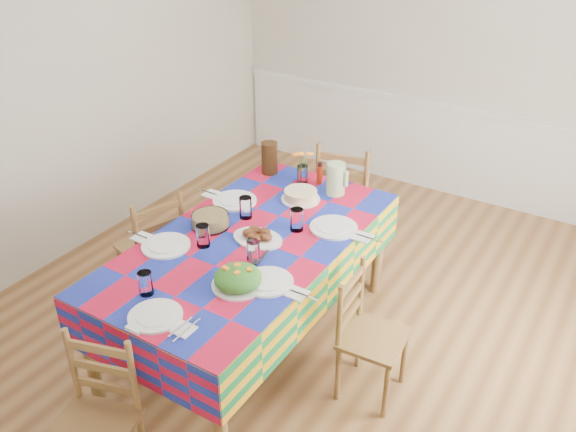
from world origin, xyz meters
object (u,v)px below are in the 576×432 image
object	(u,v)px
tea_pitcher	(269,158)
chair_near	(96,423)
green_pitcher	(336,179)
chair_left	(154,250)
meat_platter	(258,236)
chair_far	(346,199)
dining_table	(250,251)
chair_right	(368,336)

from	to	relation	value
tea_pitcher	chair_near	world-z (taller)	tea_pitcher
green_pitcher	chair_near	bearing A→B (deg)	-94.59
chair_left	green_pitcher	bearing A→B (deg)	148.23
meat_platter	chair_far	size ratio (longest dim) A/B	0.33
dining_table	meat_platter	size ratio (longest dim) A/B	6.30
tea_pitcher	chair_right	bearing A→B (deg)	-34.47
dining_table	chair_far	distance (m)	1.37
tea_pitcher	chair_right	xyz separation A→B (m)	(1.29, -0.89, -0.53)
green_pitcher	tea_pitcher	size ratio (longest dim) A/B	0.94
chair_right	chair_far	bearing A→B (deg)	28.50
chair_far	chair_left	distance (m)	1.62
chair_near	chair_right	bearing A→B (deg)	40.99
dining_table	chair_left	bearing A→B (deg)	-179.09
chair_near	green_pitcher	bearing A→B (deg)	69.23
dining_table	chair_right	bearing A→B (deg)	-0.17
meat_platter	chair_near	distance (m)	1.44
dining_table	chair_right	xyz separation A→B (m)	(0.86, -0.00, -0.31)
tea_pitcher	chair_left	xyz separation A→B (m)	(-0.43, -0.90, -0.49)
chair_right	tea_pitcher	bearing A→B (deg)	51.78
meat_platter	chair_left	size ratio (longest dim) A/B	0.36
meat_platter	tea_pitcher	size ratio (longest dim) A/B	1.35
meat_platter	chair_left	distance (m)	0.99
dining_table	tea_pitcher	bearing A→B (deg)	115.98
chair_left	chair_right	bearing A→B (deg)	108.53
tea_pitcher	chair_near	distance (m)	2.34
dining_table	tea_pitcher	xyz separation A→B (m)	(-0.43, 0.89, 0.22)
meat_platter	green_pitcher	distance (m)	0.84
meat_platter	chair_near	world-z (taller)	chair_near
green_pitcher	chair_near	size ratio (longest dim) A/B	0.26
chair_near	chair_far	bearing A→B (deg)	73.39
chair_left	chair_right	world-z (taller)	chair_left
tea_pitcher	dining_table	bearing A→B (deg)	-64.02
green_pitcher	chair_left	distance (m)	1.43
chair_left	tea_pitcher	bearing A→B (deg)	172.66
green_pitcher	chair_near	world-z (taller)	green_pitcher
chair_near	chair_right	size ratio (longest dim) A/B	1.06
chair_right	green_pitcher	bearing A→B (deg)	35.53
green_pitcher	chair_near	distance (m)	2.27
chair_near	dining_table	bearing A→B (deg)	73.33
green_pitcher	tea_pitcher	distance (m)	0.60
chair_left	chair_right	distance (m)	1.72
meat_platter	tea_pitcher	bearing A→B (deg)	119.05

